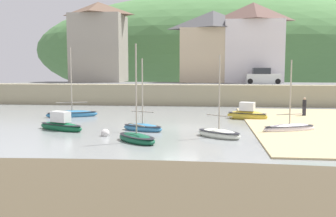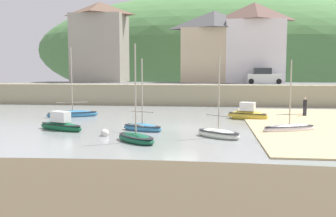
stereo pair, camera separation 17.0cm
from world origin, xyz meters
name	(u,v)px [view 1 (the left image)]	position (x,y,z in m)	size (l,w,h in m)	color
ground	(195,157)	(1.40, -9.56, 0.16)	(48.00, 41.00, 0.61)	gray
quay_seawall	(191,93)	(0.00, 17.50, 1.36)	(48.00, 9.40, 2.40)	tan
hillside_backdrop	(221,50)	(4.75, 55.20, 8.08)	(80.00, 44.00, 23.07)	#4E8045
waterfront_building_left	(99,42)	(-13.30, 25.20, 8.00)	(7.32, 6.29, 11.06)	#A19A8A
waterfront_building_centre	(213,46)	(2.55, 25.20, 7.30)	(8.93, 5.51, 9.63)	beige
waterfront_building_right	(253,42)	(7.89, 25.20, 7.80)	(7.86, 5.71, 10.62)	white
sailboat_blue_trim	(289,128)	(7.49, -0.92, 0.25)	(4.00, 2.32, 5.03)	white
sailboat_far_left	(247,114)	(5.29, 5.31, 0.40)	(3.65, 2.26, 1.66)	gold
sailboat_tall_mast	(143,127)	(-2.52, -1.51, 0.24)	(3.20, 2.11, 5.12)	teal
sailboat_nearest_shore	(137,138)	(-2.18, -5.53, 0.25)	(3.15, 3.13, 5.86)	#145537
rowboat_small_beached	(219,133)	(2.66, -3.48, 0.25)	(3.23, 2.87, 5.28)	silver
motorboat_with_cabin	(61,125)	(-8.25, -1.88, 0.36)	(3.93, 2.52, 1.48)	#115731
sailboat_white_hull	(72,114)	(-10.05, 5.23, 0.27)	(4.53, 2.76, 6.31)	teal
parked_car_near_slipway	(263,77)	(8.69, 20.70, 3.20)	(4.11, 1.82, 1.95)	silver
person_on_slipway	(304,106)	(10.53, 7.53, 0.98)	(0.34, 0.34, 1.62)	#282833
mooring_buoy	(105,133)	(-4.56, -3.76, 0.17)	(0.56, 0.56, 0.56)	silver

